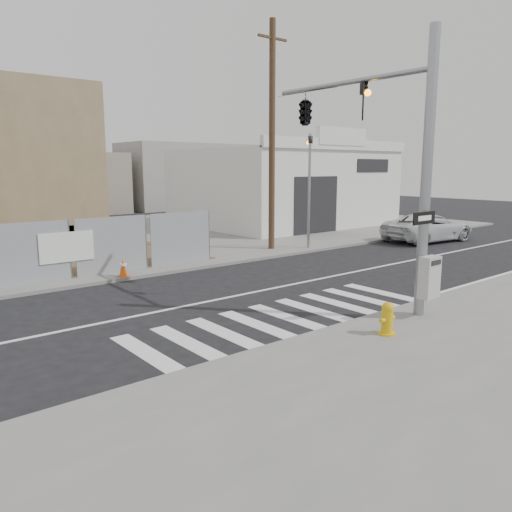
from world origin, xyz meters
TOP-DOWN VIEW (x-y plane):
  - ground at (0.00, 0.00)m, footprint 100.00×100.00m
  - sidewalk_far at (0.00, 14.00)m, footprint 50.00×20.00m
  - signal_pole at (2.49, -2.05)m, footprint 0.96×5.87m
  - far_signal_pole at (8.00, 4.60)m, footprint 0.16×0.20m
  - concrete_wall_right at (-0.50, 14.08)m, footprint 5.50×1.30m
  - auto_shop at (14.00, 12.97)m, footprint 12.00×10.20m
  - utility_pole_right at (6.50, 5.50)m, footprint 1.60×0.28m
  - fire_hydrant at (0.60, -5.22)m, footprint 0.46×0.44m
  - suv at (14.89, 2.65)m, footprint 5.43×2.98m
  - traffic_cone_d at (-1.39, 4.22)m, footprint 0.33×0.33m

SIDE VIEW (x-z plane):
  - ground at x=0.00m, z-range 0.00..0.00m
  - sidewalk_far at x=0.00m, z-range 0.00..0.12m
  - traffic_cone_d at x=-1.39m, z-range 0.11..0.75m
  - fire_hydrant at x=0.60m, z-range 0.12..0.86m
  - suv at x=14.89m, z-range 0.00..1.44m
  - auto_shop at x=14.00m, z-range -0.44..5.51m
  - concrete_wall_right at x=-0.50m, z-range -0.62..7.38m
  - far_signal_pole at x=8.00m, z-range 0.68..6.28m
  - signal_pole at x=2.49m, z-range 1.28..8.28m
  - utility_pole_right at x=6.50m, z-range 0.20..10.20m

